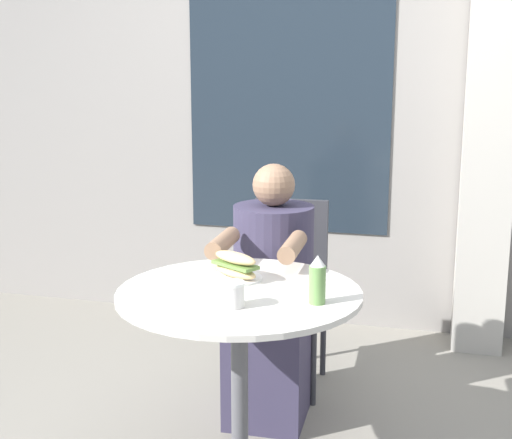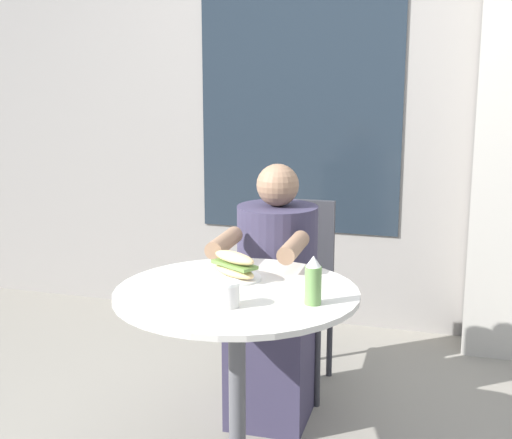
{
  "view_description": "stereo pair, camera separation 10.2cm",
  "coord_description": "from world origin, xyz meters",
  "px_view_note": "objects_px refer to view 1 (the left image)",
  "views": [
    {
      "loc": [
        0.64,
        -2.22,
        1.49
      ],
      "look_at": [
        0.0,
        0.22,
        0.94
      ],
      "focal_mm": 50.0,
      "sensor_mm": 36.0,
      "label": 1
    },
    {
      "loc": [
        0.74,
        -2.19,
        1.49
      ],
      "look_at": [
        0.0,
        0.22,
        0.94
      ],
      "focal_mm": 50.0,
      "sensor_mm": 36.0,
      "label": 2
    }
  ],
  "objects_px": {
    "cafe_table": "(239,343)",
    "drink_cup": "(232,294)",
    "diner_chair": "(288,275)",
    "condiment_bottle": "(317,280)",
    "sandwich_on_plate": "(235,267)",
    "seated_diner": "(271,309)"
  },
  "relations": [
    {
      "from": "diner_chair",
      "to": "sandwich_on_plate",
      "type": "relative_size",
      "value": 4.3
    },
    {
      "from": "diner_chair",
      "to": "condiment_bottle",
      "type": "bearing_deg",
      "value": 105.38
    },
    {
      "from": "sandwich_on_plate",
      "to": "drink_cup",
      "type": "bearing_deg",
      "value": -75.31
    },
    {
      "from": "diner_chair",
      "to": "sandwich_on_plate",
      "type": "xyz_separation_m",
      "value": [
        -0.01,
        -0.83,
        0.26
      ]
    },
    {
      "from": "cafe_table",
      "to": "diner_chair",
      "type": "height_order",
      "value": "diner_chair"
    },
    {
      "from": "condiment_bottle",
      "to": "diner_chair",
      "type": "bearing_deg",
      "value": 107.22
    },
    {
      "from": "cafe_table",
      "to": "diner_chair",
      "type": "relative_size",
      "value": 0.96
    },
    {
      "from": "cafe_table",
      "to": "drink_cup",
      "type": "xyz_separation_m",
      "value": [
        0.03,
        -0.16,
        0.23
      ]
    },
    {
      "from": "condiment_bottle",
      "to": "cafe_table",
      "type": "bearing_deg",
      "value": 167.23
    },
    {
      "from": "drink_cup",
      "to": "diner_chair",
      "type": "bearing_deg",
      "value": 93.17
    },
    {
      "from": "cafe_table",
      "to": "seated_diner",
      "type": "relative_size",
      "value": 0.77
    },
    {
      "from": "diner_chair",
      "to": "drink_cup",
      "type": "xyz_separation_m",
      "value": [
        0.06,
        -1.12,
        0.26
      ]
    },
    {
      "from": "sandwich_on_plate",
      "to": "condiment_bottle",
      "type": "bearing_deg",
      "value": -29.76
    },
    {
      "from": "sandwich_on_plate",
      "to": "condiment_bottle",
      "type": "xyz_separation_m",
      "value": [
        0.33,
        -0.19,
        0.03
      ]
    },
    {
      "from": "sandwich_on_plate",
      "to": "seated_diner",
      "type": "bearing_deg",
      "value": 87.79
    },
    {
      "from": "diner_chair",
      "to": "condiment_bottle",
      "type": "height_order",
      "value": "condiment_bottle"
    },
    {
      "from": "sandwich_on_plate",
      "to": "drink_cup",
      "type": "xyz_separation_m",
      "value": [
        0.08,
        -0.29,
        -0.0
      ]
    },
    {
      "from": "seated_diner",
      "to": "condiment_bottle",
      "type": "distance_m",
      "value": 0.81
    },
    {
      "from": "cafe_table",
      "to": "sandwich_on_plate",
      "type": "distance_m",
      "value": 0.27
    },
    {
      "from": "drink_cup",
      "to": "condiment_bottle",
      "type": "xyz_separation_m",
      "value": [
        0.25,
        0.1,
        0.04
      ]
    },
    {
      "from": "diner_chair",
      "to": "drink_cup",
      "type": "distance_m",
      "value": 1.15
    },
    {
      "from": "diner_chair",
      "to": "condiment_bottle",
      "type": "xyz_separation_m",
      "value": [
        0.31,
        -1.01,
        0.3
      ]
    }
  ]
}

